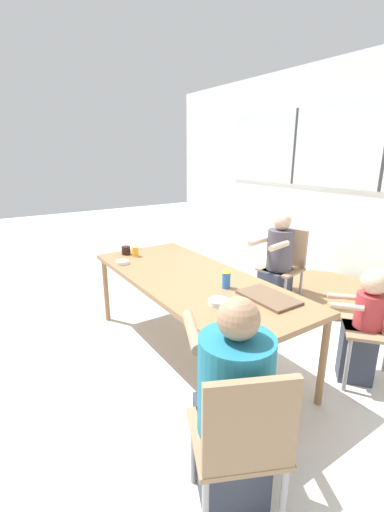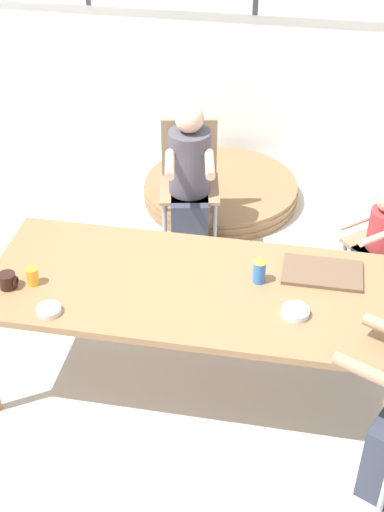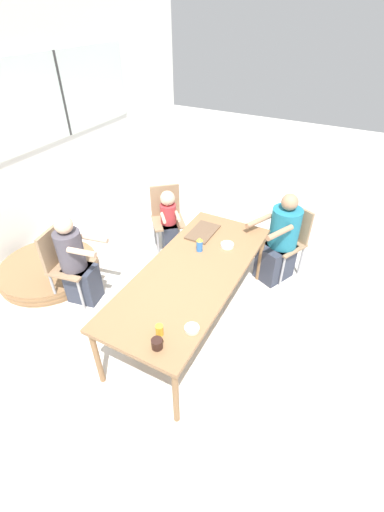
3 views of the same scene
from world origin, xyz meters
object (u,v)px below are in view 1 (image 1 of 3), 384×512
bowl_cereal (122,262)px  chair_for_man_blue_shirt (285,260)px  sippy_cup (226,278)px  juice_glass (135,252)px  coffee_mug (126,250)px  bowl_white_shallow (219,302)px  person_toddler (363,329)px  folded_table_stack (322,292)px  person_woman_green_shirt (232,415)px  person_man_blue_shirt (277,266)px  chair_for_woman_green_shirt (242,438)px

bowl_cereal → chair_for_man_blue_shirt: bearing=78.7°
sippy_cup → juice_glass: bearing=-168.7°
coffee_mug → bowl_white_shallow: size_ratio=0.68×
coffee_mug → bowl_white_shallow: (1.43, 0.05, -0.02)m
person_toddler → bowl_white_shallow: person_toddler is taller
person_toddler → folded_table_stack: size_ratio=0.75×
chair_for_man_blue_shirt → juice_glass: size_ratio=9.29×
chair_for_man_blue_shirt → person_toddler: person_toddler is taller
person_woman_green_shirt → juice_glass: 2.02m
person_woman_green_shirt → sippy_cup: 1.09m
person_man_blue_shirt → coffee_mug: size_ratio=11.66×
bowl_cereal → juice_glass: bearing=127.6°
sippy_cup → juice_glass: 1.14m
folded_table_stack → bowl_white_shallow: bearing=-72.4°
bowl_white_shallow → bowl_cereal: 1.18m
person_woman_green_shirt → bowl_white_shallow: bearing=82.4°
person_man_blue_shirt → folded_table_stack: size_ratio=0.90×
bowl_white_shallow → bowl_cereal: bearing=-170.3°
chair_for_woman_green_shirt → person_man_blue_shirt: person_man_blue_shirt is taller
coffee_mug → folded_table_stack: (0.77, 2.13, -0.67)m
person_man_blue_shirt → coffee_mug: bearing=54.8°
person_man_blue_shirt → bowl_white_shallow: size_ratio=7.93×
person_man_blue_shirt → juice_glass: (-0.54, -1.41, 0.26)m
chair_for_woman_green_shirt → bowl_cereal: size_ratio=7.34×
chair_for_man_blue_shirt → folded_table_stack: 0.69m
person_toddler → bowl_cereal: bearing=85.3°
bowl_cereal → person_man_blue_shirt: bearing=76.5°
sippy_cup → chair_for_man_blue_shirt: bearing=114.4°
person_man_blue_shirt → juice_glass: 1.53m
person_man_blue_shirt → person_woman_green_shirt: bearing=116.8°
sippy_cup → bowl_white_shallow: 0.31m
person_woman_green_shirt → bowl_cereal: person_woman_green_shirt is taller
juice_glass → bowl_cereal: size_ratio=0.79×
chair_for_man_blue_shirt → bowl_cereal: (-0.36, -1.77, 0.20)m
chair_for_woman_green_shirt → juice_glass: chair_for_woman_green_shirt is taller
person_woman_green_shirt → person_toddler: bearing=32.6°
bowl_white_shallow → bowl_cereal: bowl_white_shallow is taller
chair_for_woman_green_shirt → bowl_cereal: chair_for_woman_green_shirt is taller
sippy_cup → bowl_cereal: size_ratio=1.32×
chair_for_man_blue_shirt → sippy_cup: bearing=103.3°
person_man_blue_shirt → coffee_mug: person_man_blue_shirt is taller
person_toddler → sippy_cup: 1.07m
chair_for_woman_green_shirt → person_toddler: bearing=38.0°
person_toddler → bowl_white_shallow: bearing=114.3°
person_man_blue_shirt → sippy_cup: bearing=104.9°
sippy_cup → folded_table_stack: sippy_cup is taller
chair_for_man_blue_shirt → sippy_cup: 1.50m
chair_for_woman_green_shirt → chair_for_man_blue_shirt: bearing=63.1°
person_toddler → coffee_mug: person_toddler is taller
coffee_mug → bowl_cereal: size_ratio=0.78×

